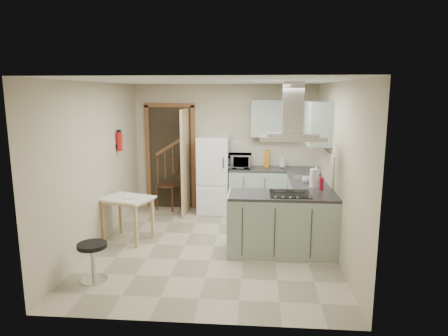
# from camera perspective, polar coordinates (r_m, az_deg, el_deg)

# --- Properties ---
(floor) EXTENTS (4.20, 4.20, 0.00)m
(floor) POSITION_cam_1_polar(r_m,az_deg,el_deg) (6.30, -1.42, -11.09)
(floor) COLOR #B4A58C
(floor) RESTS_ON ground
(ceiling) EXTENTS (4.20, 4.20, 0.00)m
(ceiling) POSITION_cam_1_polar(r_m,az_deg,el_deg) (5.85, -1.54, 12.28)
(ceiling) COLOR silver
(ceiling) RESTS_ON back_wall
(back_wall) EXTENTS (3.60, 0.00, 3.60)m
(back_wall) POSITION_cam_1_polar(r_m,az_deg,el_deg) (8.01, 0.11, 2.92)
(back_wall) COLOR #BBAE91
(back_wall) RESTS_ON floor
(left_wall) EXTENTS (0.00, 4.20, 4.20)m
(left_wall) POSITION_cam_1_polar(r_m,az_deg,el_deg) (6.39, -17.74, 0.39)
(left_wall) COLOR #BBAE91
(left_wall) RESTS_ON floor
(right_wall) EXTENTS (0.00, 4.20, 4.20)m
(right_wall) POSITION_cam_1_polar(r_m,az_deg,el_deg) (6.03, 15.79, -0.11)
(right_wall) COLOR #BBAE91
(right_wall) RESTS_ON floor
(doorway) EXTENTS (1.10, 0.12, 2.10)m
(doorway) POSITION_cam_1_polar(r_m,az_deg,el_deg) (8.17, -7.62, 1.57)
(doorway) COLOR brown
(doorway) RESTS_ON floor
(fridge) EXTENTS (0.60, 0.60, 1.50)m
(fridge) POSITION_cam_1_polar(r_m,az_deg,el_deg) (7.82, -1.52, -0.99)
(fridge) COLOR white
(fridge) RESTS_ON floor
(counter_back) EXTENTS (1.08, 0.60, 0.90)m
(counter_back) POSITION_cam_1_polar(r_m,az_deg,el_deg) (7.84, 4.76, -3.24)
(counter_back) COLOR #9EB2A0
(counter_back) RESTS_ON floor
(counter_right) EXTENTS (0.60, 1.95, 0.90)m
(counter_right) POSITION_cam_1_polar(r_m,az_deg,el_deg) (7.24, 11.44, -4.61)
(counter_right) COLOR #9EB2A0
(counter_right) RESTS_ON floor
(splashback) EXTENTS (1.68, 0.02, 0.50)m
(splashback) POSITION_cam_1_polar(r_m,az_deg,el_deg) (8.00, 6.98, 2.10)
(splashback) COLOR beige
(splashback) RESTS_ON counter_back
(wall_cabinet_back) EXTENTS (0.85, 0.35, 0.70)m
(wall_cabinet_back) POSITION_cam_1_polar(r_m,az_deg,el_deg) (7.76, 7.08, 7.04)
(wall_cabinet_back) COLOR #9EB2A0
(wall_cabinet_back) RESTS_ON back_wall
(wall_cabinet_right) EXTENTS (0.35, 0.90, 0.70)m
(wall_cabinet_right) POSITION_cam_1_polar(r_m,az_deg,el_deg) (6.75, 13.21, 6.29)
(wall_cabinet_right) COLOR #9EB2A0
(wall_cabinet_right) RESTS_ON right_wall
(peninsula) EXTENTS (1.55, 0.65, 0.90)m
(peninsula) POSITION_cam_1_polar(r_m,az_deg,el_deg) (5.96, 8.32, -7.90)
(peninsula) COLOR #9EB2A0
(peninsula) RESTS_ON floor
(hob) EXTENTS (0.58, 0.50, 0.01)m
(hob) POSITION_cam_1_polar(r_m,az_deg,el_deg) (5.83, 9.42, -3.66)
(hob) COLOR black
(hob) RESTS_ON peninsula
(extractor_hood) EXTENTS (0.90, 0.55, 0.10)m
(extractor_hood) POSITION_cam_1_polar(r_m,az_deg,el_deg) (5.69, 9.68, 4.30)
(extractor_hood) COLOR silver
(extractor_hood) RESTS_ON ceiling
(sink) EXTENTS (0.45, 0.40, 0.01)m
(sink) POSITION_cam_1_polar(r_m,az_deg,el_deg) (6.97, 11.75, -1.38)
(sink) COLOR silver
(sink) RESTS_ON counter_right
(fire_extinguisher) EXTENTS (0.10, 0.10, 0.32)m
(fire_extinguisher) POSITION_cam_1_polar(r_m,az_deg,el_deg) (7.17, -14.71, 3.65)
(fire_extinguisher) COLOR #B2140F
(fire_extinguisher) RESTS_ON left_wall
(drop_leaf_table) EXTENTS (0.90, 0.78, 0.71)m
(drop_leaf_table) POSITION_cam_1_polar(r_m,az_deg,el_deg) (6.61, -13.56, -7.07)
(drop_leaf_table) COLOR tan
(drop_leaf_table) RESTS_ON floor
(bentwood_chair) EXTENTS (0.54, 0.54, 0.99)m
(bentwood_chair) POSITION_cam_1_polar(r_m,az_deg,el_deg) (8.16, -7.93, -2.44)
(bentwood_chair) COLOR #472017
(bentwood_chair) RESTS_ON floor
(stool) EXTENTS (0.46, 0.46, 0.49)m
(stool) POSITION_cam_1_polar(r_m,az_deg,el_deg) (5.41, -18.20, -12.61)
(stool) COLOR black
(stool) RESTS_ON floor
(microwave) EXTENTS (0.51, 0.34, 0.28)m
(microwave) POSITION_cam_1_polar(r_m,az_deg,el_deg) (7.71, 2.07, 1.02)
(microwave) COLOR black
(microwave) RESTS_ON counter_back
(kettle) EXTENTS (0.17, 0.17, 0.20)m
(kettle) POSITION_cam_1_polar(r_m,az_deg,el_deg) (7.83, 8.37, 0.76)
(kettle) COLOR silver
(kettle) RESTS_ON counter_back
(cereal_box) EXTENTS (0.09, 0.22, 0.32)m
(cereal_box) POSITION_cam_1_polar(r_m,az_deg,el_deg) (7.92, 6.10, 1.39)
(cereal_box) COLOR #C68317
(cereal_box) RESTS_ON counter_back
(soap_bottle) EXTENTS (0.10, 0.10, 0.19)m
(soap_bottle) POSITION_cam_1_polar(r_m,az_deg,el_deg) (7.23, 13.09, -0.25)
(soap_bottle) COLOR silver
(soap_bottle) RESTS_ON counter_right
(paper_towel) EXTENTS (0.14, 0.14, 0.30)m
(paper_towel) POSITION_cam_1_polar(r_m,az_deg,el_deg) (6.30, 12.67, -1.38)
(paper_towel) COLOR white
(paper_towel) RESTS_ON counter_right
(cup) EXTENTS (0.16, 0.16, 0.10)m
(cup) POSITION_cam_1_polar(r_m,az_deg,el_deg) (6.59, 11.64, -1.68)
(cup) COLOR silver
(cup) RESTS_ON counter_right
(red_bottle) EXTENTS (0.08, 0.08, 0.19)m
(red_bottle) POSITION_cam_1_polar(r_m,az_deg,el_deg) (6.16, 13.74, -2.21)
(red_bottle) COLOR red
(red_bottle) RESTS_ON peninsula
(book) EXTENTS (0.23, 0.28, 0.11)m
(book) POSITION_cam_1_polar(r_m,az_deg,el_deg) (6.51, -13.99, -3.61)
(book) COLOR #983532
(book) RESTS_ON drop_leaf_table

